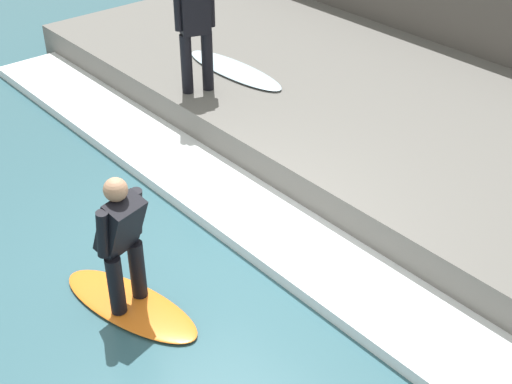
{
  "coord_description": "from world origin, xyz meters",
  "views": [
    {
      "loc": [
        -3.34,
        -4.65,
        4.69
      ],
      "look_at": [
        0.63,
        0.0,
        0.7
      ],
      "focal_mm": 50.0,
      "sensor_mm": 36.0,
      "label": 1
    }
  ],
  "objects_px": {
    "surfboard_riding": "(130,305)",
    "surfer_waiting_near": "(195,27)",
    "surfboard_waiting_near": "(234,70)",
    "surfer_riding": "(122,237)"
  },
  "relations": [
    {
      "from": "surfer_riding",
      "to": "surfboard_riding",
      "type": "bearing_deg",
      "value": -90.0
    },
    {
      "from": "surfer_riding",
      "to": "surfboard_waiting_near",
      "type": "distance_m",
      "value": 4.56
    },
    {
      "from": "surfboard_waiting_near",
      "to": "surfboard_riding",
      "type": "bearing_deg",
      "value": -141.84
    },
    {
      "from": "surfer_waiting_near",
      "to": "surfboard_waiting_near",
      "type": "height_order",
      "value": "surfer_waiting_near"
    },
    {
      "from": "surfboard_riding",
      "to": "surfboard_waiting_near",
      "type": "relative_size",
      "value": 0.89
    },
    {
      "from": "surfer_riding",
      "to": "surfboard_waiting_near",
      "type": "xyz_separation_m",
      "value": [
        3.58,
        2.81,
        -0.3
      ]
    },
    {
      "from": "surfboard_riding",
      "to": "surfer_waiting_near",
      "type": "bearing_deg",
      "value": 43.29
    },
    {
      "from": "surfboard_riding",
      "to": "surfer_waiting_near",
      "type": "relative_size",
      "value": 1.05
    },
    {
      "from": "surfboard_riding",
      "to": "surfer_waiting_near",
      "type": "height_order",
      "value": "surfer_waiting_near"
    },
    {
      "from": "surfer_waiting_near",
      "to": "surfboard_waiting_near",
      "type": "distance_m",
      "value": 1.19
    }
  ]
}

